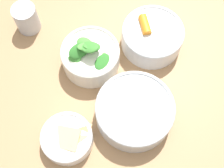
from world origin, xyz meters
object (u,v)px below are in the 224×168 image
object	(u,v)px
bowl_greens	(90,56)
bowl_cookies	(68,138)
bowl_beans_hotdog	(134,112)
bowl_carrots	(152,36)
cup	(27,18)

from	to	relation	value
bowl_greens	bowl_cookies	distance (m)	0.22
bowl_greens	bowl_beans_hotdog	world-z (taller)	bowl_greens
bowl_carrots	bowl_beans_hotdog	size ratio (longest dim) A/B	0.86
bowl_greens	bowl_cookies	world-z (taller)	bowl_greens
bowl_greens	bowl_beans_hotdog	xyz separation A→B (m)	(0.17, 0.07, -0.01)
bowl_greens	cup	xyz separation A→B (m)	(-0.16, -0.14, 0.00)
bowl_greens	cup	size ratio (longest dim) A/B	1.90
bowl_carrots	bowl_greens	distance (m)	0.18
bowl_carrots	bowl_beans_hotdog	distance (m)	0.22
bowl_carrots	bowl_cookies	bearing A→B (deg)	-54.10
bowl_greens	bowl_cookies	bearing A→B (deg)	-29.33
bowl_beans_hotdog	cup	size ratio (longest dim) A/B	2.38
bowl_carrots	cup	xyz separation A→B (m)	(-0.15, -0.32, 0.00)
bowl_beans_hotdog	cup	world-z (taller)	cup
bowl_greens	bowl_carrots	bearing A→B (deg)	94.53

